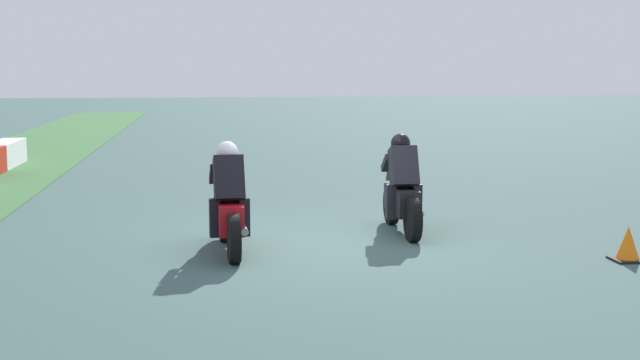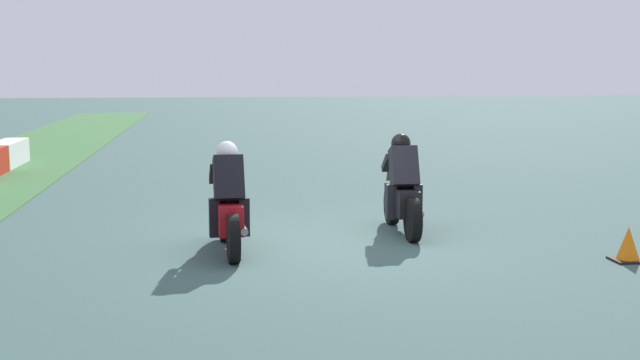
# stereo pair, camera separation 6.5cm
# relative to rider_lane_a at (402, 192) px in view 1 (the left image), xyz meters

# --- Properties ---
(ground_plane) EXTENTS (120.00, 120.00, 0.00)m
(ground_plane) POSITION_rel_rider_lane_a_xyz_m (-0.63, 1.37, -0.62)
(ground_plane) COLOR #395651
(rider_lane_a) EXTENTS (2.04, 0.54, 1.51)m
(rider_lane_a) POSITION_rel_rider_lane_a_xyz_m (0.00, 0.00, 0.00)
(rider_lane_a) COLOR black
(rider_lane_a) RESTS_ON ground_plane
(rider_lane_b) EXTENTS (2.04, 0.55, 1.51)m
(rider_lane_b) POSITION_rel_rider_lane_a_xyz_m (-1.01, 2.65, 0.00)
(rider_lane_b) COLOR black
(rider_lane_b) RESTS_ON ground_plane
(traffic_cone) EXTENTS (0.40, 0.40, 0.46)m
(traffic_cone) POSITION_rel_rider_lane_a_xyz_m (-2.25, -2.49, -0.41)
(traffic_cone) COLOR black
(traffic_cone) RESTS_ON ground_plane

